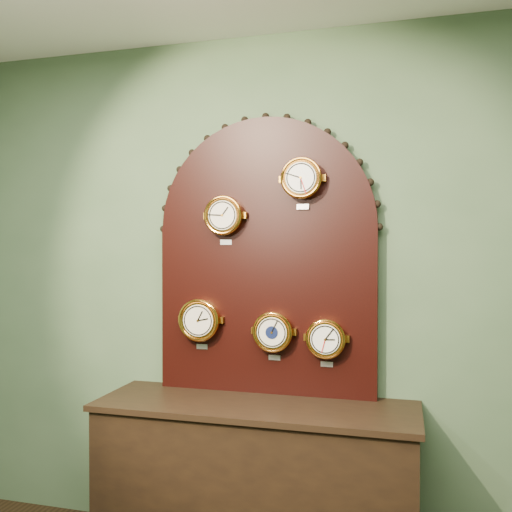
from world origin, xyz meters
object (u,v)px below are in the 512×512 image
(arabic_clock, at_px, (302,178))
(tide_clock, at_px, (326,339))
(display_board, at_px, (266,247))
(roman_clock, at_px, (224,216))
(hygrometer, at_px, (200,320))
(barometer, at_px, (273,332))
(shop_counter, at_px, (255,487))

(arabic_clock, distance_m, tide_clock, 0.84)
(display_board, bearing_deg, arabic_clock, -17.38)
(roman_clock, relative_size, hygrometer, 0.93)
(hygrometer, bearing_deg, barometer, 0.04)
(arabic_clock, relative_size, tide_clock, 1.04)
(shop_counter, xyz_separation_m, arabic_clock, (0.21, 0.15, 1.58))
(shop_counter, height_order, roman_clock, roman_clock)
(display_board, distance_m, tide_clock, 0.59)
(shop_counter, height_order, tide_clock, tide_clock)
(shop_counter, xyz_separation_m, display_board, (0.00, 0.22, 1.23))
(shop_counter, xyz_separation_m, barometer, (0.06, 0.15, 0.77))
(barometer, bearing_deg, arabic_clock, 0.04)
(shop_counter, relative_size, roman_clock, 6.00)
(shop_counter, distance_m, tide_clock, 0.84)
(roman_clock, xyz_separation_m, hygrometer, (-0.14, -0.00, -0.57))
(shop_counter, xyz_separation_m, tide_clock, (0.34, 0.15, 0.75))
(shop_counter, bearing_deg, display_board, 90.00)
(hygrometer, bearing_deg, arabic_clock, 0.04)
(barometer, bearing_deg, tide_clock, 0.08)
(display_board, relative_size, hygrometer, 5.35)
(barometer, bearing_deg, shop_counter, -110.86)
(arabic_clock, height_order, hygrometer, arabic_clock)
(display_board, bearing_deg, barometer, -48.66)
(display_board, height_order, tide_clock, display_board)
(hygrometer, relative_size, barometer, 1.07)
(hygrometer, bearing_deg, roman_clock, 0.21)
(roman_clock, relative_size, arabic_clock, 0.99)
(display_board, bearing_deg, hygrometer, -169.40)
(display_board, xyz_separation_m, hygrometer, (-0.36, -0.07, -0.40))
(tide_clock, bearing_deg, shop_counter, -155.69)
(display_board, distance_m, hygrometer, 0.54)
(roman_clock, relative_size, barometer, 1.00)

